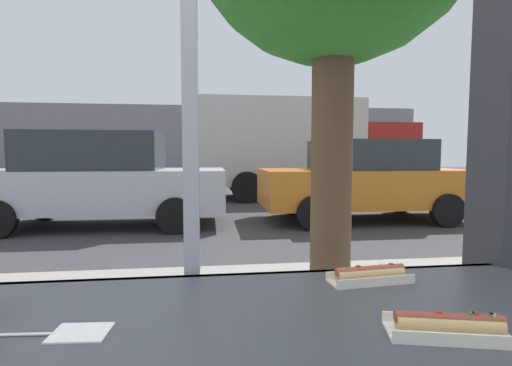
{
  "coord_description": "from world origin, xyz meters",
  "views": [
    {
      "loc": [
        0.06,
        -1.16,
        1.38
      ],
      "look_at": [
        0.59,
        3.13,
        1.05
      ],
      "focal_mm": 26.22,
      "sensor_mm": 36.0,
      "label": 1
    }
  ],
  "objects_px": {
    "hotdog_tray_far": "(370,275)",
    "box_truck": "(296,146)",
    "parked_car_orange": "(364,180)",
    "hotdog_tray_near": "(449,326)",
    "parked_car_silver": "(100,179)"
  },
  "relations": [
    {
      "from": "hotdog_tray_near",
      "to": "parked_car_orange",
      "type": "bearing_deg",
      "value": 68.17
    },
    {
      "from": "box_truck",
      "to": "parked_car_orange",
      "type": "bearing_deg",
      "value": -83.4
    },
    {
      "from": "parked_car_orange",
      "to": "hotdog_tray_far",
      "type": "bearing_deg",
      "value": -113.07
    },
    {
      "from": "hotdog_tray_near",
      "to": "box_truck",
      "type": "xyz_separation_m",
      "value": [
        2.21,
        10.97,
        0.64
      ]
    },
    {
      "from": "hotdog_tray_near",
      "to": "box_truck",
      "type": "height_order",
      "value": "box_truck"
    },
    {
      "from": "hotdog_tray_far",
      "to": "hotdog_tray_near",
      "type": "bearing_deg",
      "value": -86.07
    },
    {
      "from": "hotdog_tray_far",
      "to": "box_truck",
      "type": "relative_size",
      "value": 0.04
    },
    {
      "from": "hotdog_tray_near",
      "to": "parked_car_silver",
      "type": "height_order",
      "value": "parked_car_silver"
    },
    {
      "from": "hotdog_tray_far",
      "to": "box_truck",
      "type": "distance_m",
      "value": 10.88
    },
    {
      "from": "hotdog_tray_near",
      "to": "parked_car_orange",
      "type": "xyz_separation_m",
      "value": [
        2.7,
        6.75,
        -0.16
      ]
    },
    {
      "from": "hotdog_tray_near",
      "to": "parked_car_orange",
      "type": "distance_m",
      "value": 7.27
    },
    {
      "from": "hotdog_tray_far",
      "to": "parked_car_orange",
      "type": "relative_size",
      "value": 0.06
    },
    {
      "from": "parked_car_silver",
      "to": "parked_car_orange",
      "type": "bearing_deg",
      "value": -0.0
    },
    {
      "from": "hotdog_tray_near",
      "to": "parked_car_silver",
      "type": "distance_m",
      "value": 7.23
    },
    {
      "from": "hotdog_tray_far",
      "to": "parked_car_orange",
      "type": "bearing_deg",
      "value": 66.93
    }
  ]
}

